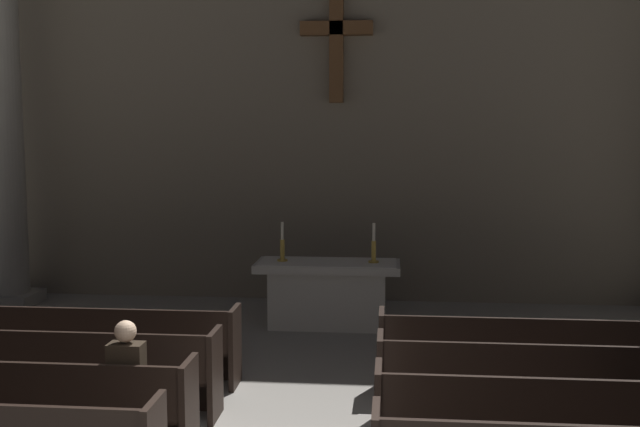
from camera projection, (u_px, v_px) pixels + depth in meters
pew_left_row_3 at (44, 370)px, 8.12m from camera, size 3.77×0.50×0.95m
pew_left_row_4 at (83, 343)px, 9.13m from camera, size 3.77×0.50×0.95m
pew_right_row_2 at (592, 425)px, 6.60m from camera, size 3.77×0.50×0.95m
pew_right_row_3 at (565, 386)px, 7.61m from camera, size 3.77×0.50×0.95m
pew_right_row_4 at (545, 356)px, 8.62m from camera, size 3.77×0.50×0.95m
column_left_fourth at (3, 98)px, 12.83m from camera, size 0.92×0.92×7.25m
altar at (328, 292)px, 11.67m from camera, size 2.20×0.90×1.01m
candlestick_left at (282, 249)px, 11.66m from camera, size 0.16×0.16×0.60m
candlestick_right at (374, 250)px, 11.53m from camera, size 0.16×0.16×0.60m
apse_with_cross at (337, 71)px, 13.22m from camera, size 12.17×0.48×8.06m
lone_worshipper at (130, 385)px, 7.00m from camera, size 0.32×0.43×1.32m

